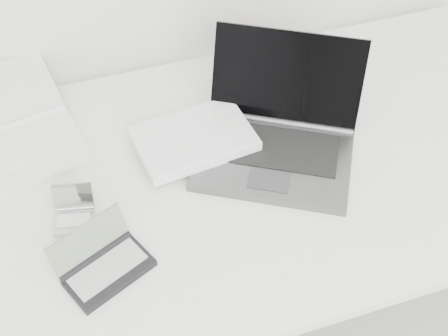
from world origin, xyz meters
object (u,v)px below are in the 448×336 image
object	(u,v)px
palmtop_charcoal	(104,264)
desk	(231,183)
netbook_open_white	(14,138)
laptop_large	(248,137)

from	to	relation	value
palmtop_charcoal	desk	bearing A→B (deg)	3.97
netbook_open_white	palmtop_charcoal	distance (m)	0.42
laptop_large	palmtop_charcoal	distance (m)	0.43
desk	palmtop_charcoal	distance (m)	0.36
desk	netbook_open_white	world-z (taller)	netbook_open_white
laptop_large	netbook_open_white	world-z (taller)	laptop_large
desk	netbook_open_white	distance (m)	0.51
laptop_large	netbook_open_white	distance (m)	0.53
laptop_large	desk	bearing A→B (deg)	-108.41
netbook_open_white	palmtop_charcoal	world-z (taller)	palmtop_charcoal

